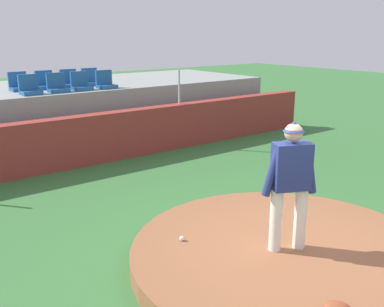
{
  "coord_description": "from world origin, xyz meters",
  "views": [
    {
      "loc": [
        -4.52,
        -3.68,
        3.24
      ],
      "look_at": [
        0.0,
        2.24,
        1.16
      ],
      "focal_mm": 40.91,
      "sensor_mm": 36.0,
      "label": 1
    }
  ],
  "objects": [
    {
      "name": "stadium_chair_4",
      "position": [
        -1.04,
        8.57,
        1.86
      ],
      "size": [
        0.48,
        0.44,
        0.5
      ],
      "rotation": [
        0.0,
        0.0,
        3.14
      ],
      "color": "#205695",
      "rests_on": "bleacher_platform"
    },
    {
      "name": "fielding_glove",
      "position": [
        -0.71,
        -1.33,
        0.32
      ],
      "size": [
        0.34,
        0.36,
        0.11
      ],
      "primitive_type": "ellipsoid",
      "rotation": [
        0.0,
        0.0,
        5.38
      ],
      "color": "brown",
      "rests_on": "pitchers_mound"
    },
    {
      "name": "stadium_chair_7",
      "position": [
        1.03,
        8.55,
        1.86
      ],
      "size": [
        0.48,
        0.44,
        0.5
      ],
      "rotation": [
        0.0,
        0.0,
        3.14
      ],
      "color": "#205695",
      "rests_on": "bleacher_platform"
    },
    {
      "name": "stadium_chair_2",
      "position": [
        0.34,
        7.67,
        1.86
      ],
      "size": [
        0.48,
        0.44,
        0.5
      ],
      "rotation": [
        0.0,
        0.0,
        3.14
      ],
      "color": "#205695",
      "rests_on": "bleacher_platform"
    },
    {
      "name": "stadium_chair_6",
      "position": [
        0.37,
        8.55,
        1.86
      ],
      "size": [
        0.48,
        0.44,
        0.5
      ],
      "rotation": [
        0.0,
        0.0,
        3.14
      ],
      "color": "#205695",
      "rests_on": "bleacher_platform"
    },
    {
      "name": "pitchers_mound",
      "position": [
        0.0,
        0.0,
        0.13
      ],
      "size": [
        4.48,
        4.48,
        0.26
      ],
      "primitive_type": "cylinder",
      "color": "brown",
      "rests_on": "ground_plane"
    },
    {
      "name": "pitcher",
      "position": [
        -0.03,
        -0.01,
        1.33
      ],
      "size": [
        0.77,
        0.46,
        1.85
      ],
      "rotation": [
        0.0,
        0.0,
        -0.45
      ],
      "color": "silver",
      "rests_on": "pitchers_mound"
    },
    {
      "name": "fence_post_right",
      "position": [
        2.71,
        6.39,
        1.75
      ],
      "size": [
        0.06,
        0.06,
        1.0
      ],
      "primitive_type": "cylinder",
      "color": "silver",
      "rests_on": "brick_barrier"
    },
    {
      "name": "stadium_chair_3",
      "position": [
        1.05,
        7.63,
        1.86
      ],
      "size": [
        0.48,
        0.44,
        0.5
      ],
      "rotation": [
        0.0,
        0.0,
        3.14
      ],
      "color": "#205695",
      "rests_on": "bleacher_platform"
    },
    {
      "name": "stadium_chair_1",
      "position": [
        -0.33,
        7.65,
        1.86
      ],
      "size": [
        0.48,
        0.44,
        0.5
      ],
      "rotation": [
        0.0,
        0.0,
        3.14
      ],
      "color": "#205695",
      "rests_on": "bleacher_platform"
    },
    {
      "name": "brick_barrier",
      "position": [
        0.0,
        6.39,
        0.63
      ],
      "size": [
        15.05,
        0.4,
        1.25
      ],
      "primitive_type": "cube",
      "color": "maroon",
      "rests_on": "ground_plane"
    },
    {
      "name": "bleacher_platform",
      "position": [
        0.0,
        9.25,
        0.85
      ],
      "size": [
        13.5,
        4.27,
        1.71
      ],
      "primitive_type": "cube",
      "color": "gray",
      "rests_on": "ground_plane"
    },
    {
      "name": "baseball",
      "position": [
        -1.08,
        1.08,
        0.3
      ],
      "size": [
        0.07,
        0.07,
        0.07
      ],
      "primitive_type": "sphere",
      "color": "white",
      "rests_on": "pitchers_mound"
    },
    {
      "name": "ground_plane",
      "position": [
        0.0,
        0.0,
        0.0
      ],
      "size": [
        60.0,
        60.0,
        0.0
      ],
      "primitive_type": "plane",
      "color": "#356D34"
    },
    {
      "name": "stadium_chair_0",
      "position": [
        -1.05,
        7.64,
        1.86
      ],
      "size": [
        0.48,
        0.44,
        0.5
      ],
      "rotation": [
        0.0,
        0.0,
        3.14
      ],
      "color": "#205695",
      "rests_on": "bleacher_platform"
    },
    {
      "name": "stadium_chair_5",
      "position": [
        -0.34,
        8.53,
        1.86
      ],
      "size": [
        0.48,
        0.44,
        0.5
      ],
      "rotation": [
        0.0,
        0.0,
        3.14
      ],
      "color": "#205695",
      "rests_on": "bleacher_platform"
    }
  ]
}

